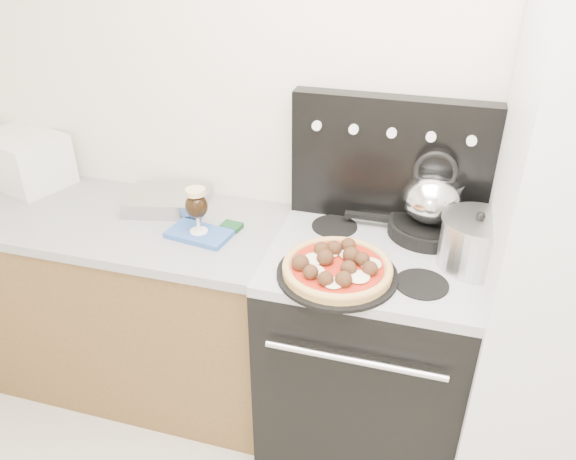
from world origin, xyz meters
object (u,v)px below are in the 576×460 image
(toaster_oven, at_px, (25,160))
(oven_mitt, at_px, (199,234))
(beer_glass, at_px, (197,210))
(skillet, at_px, (427,228))
(base_cabinet, at_px, (127,304))
(pizza, at_px, (337,266))
(tea_kettle, at_px, (432,194))
(stock_pot, at_px, (475,244))
(pizza_pan, at_px, (337,274))
(stove_body, at_px, (365,352))

(toaster_oven, xyz_separation_m, oven_mitt, (0.95, -0.23, -0.10))
(beer_glass, distance_m, skillet, 0.88)
(oven_mitt, bearing_deg, base_cabinet, 172.32)
(base_cabinet, distance_m, pizza, 1.15)
(tea_kettle, bearing_deg, toaster_oven, 175.31)
(skillet, xyz_separation_m, tea_kettle, (0.00, 0.00, 0.15))
(oven_mitt, xyz_separation_m, skillet, (0.85, 0.23, 0.04))
(skillet, height_order, tea_kettle, tea_kettle)
(toaster_oven, xyz_separation_m, tea_kettle, (1.80, -0.01, 0.08))
(base_cabinet, xyz_separation_m, toaster_oven, (-0.52, 0.17, 0.59))
(oven_mitt, bearing_deg, beer_glass, 0.00)
(skillet, bearing_deg, stock_pot, -46.80)
(pizza_pan, distance_m, tea_kettle, 0.49)
(pizza_pan, relative_size, pizza, 1.11)
(oven_mitt, relative_size, pizza_pan, 0.58)
(base_cabinet, bearing_deg, stove_body, -1.30)
(beer_glass, height_order, stock_pot, beer_glass)
(stove_body, relative_size, pizza, 2.35)
(pizza_pan, bearing_deg, skillet, 53.14)
(oven_mitt, height_order, stock_pot, stock_pot)
(base_cabinet, bearing_deg, stock_pot, -0.33)
(stove_body, relative_size, oven_mitt, 3.62)
(oven_mitt, distance_m, pizza_pan, 0.59)
(stove_body, relative_size, toaster_oven, 2.40)
(base_cabinet, height_order, pizza_pan, pizza_pan)
(pizza, xyz_separation_m, skillet, (0.28, 0.37, -0.01))
(oven_mitt, distance_m, tea_kettle, 0.90)
(pizza_pan, bearing_deg, tea_kettle, 53.14)
(base_cabinet, relative_size, tea_kettle, 6.06)
(tea_kettle, bearing_deg, skillet, 0.00)
(oven_mitt, height_order, pizza_pan, pizza_pan)
(stove_body, xyz_separation_m, pizza, (-0.10, -0.18, 0.52))
(pizza, relative_size, stock_pot, 1.54)
(beer_glass, bearing_deg, toaster_oven, 166.27)
(pizza, bearing_deg, skillet, 53.14)
(beer_glass, distance_m, pizza, 0.59)
(stove_body, relative_size, tea_kettle, 3.68)
(toaster_oven, bearing_deg, stock_pot, 12.85)
(oven_mitt, relative_size, skillet, 0.81)
(beer_glass, relative_size, pizza, 0.50)
(stock_pot, bearing_deg, pizza_pan, -156.52)
(pizza, xyz_separation_m, stock_pot, (0.44, 0.19, 0.05))
(oven_mitt, xyz_separation_m, stock_pot, (1.02, 0.05, 0.10))
(oven_mitt, bearing_deg, tea_kettle, 14.87)
(skillet, bearing_deg, toaster_oven, 179.80)
(base_cabinet, distance_m, stove_body, 1.11)
(pizza_pan, xyz_separation_m, pizza, (0.00, 0.00, 0.03))
(stove_body, xyz_separation_m, skillet, (0.17, 0.19, 0.51))
(stove_body, height_order, oven_mitt, oven_mitt)
(stove_body, bearing_deg, stock_pot, 2.83)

